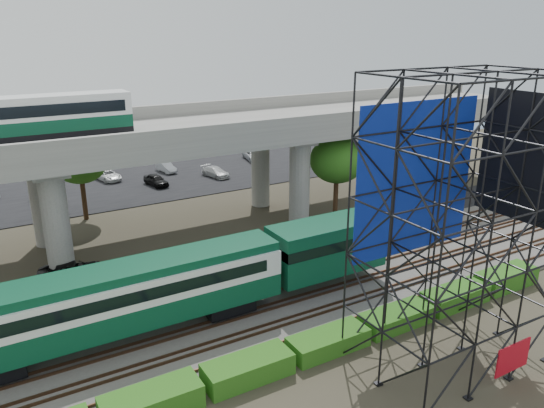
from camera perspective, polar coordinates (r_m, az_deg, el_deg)
ground at (r=33.10m, az=0.12°, el=-12.29°), size 140.00×140.00×0.00m
ballast_bed at (r=34.56m, az=-1.59°, el=-10.68°), size 90.00×12.00×0.20m
service_road at (r=41.46m, az=-7.29°, el=-5.70°), size 90.00×5.00×0.08m
parking_lot at (r=62.57m, az=-15.86°, el=2.16°), size 90.00×18.00×0.08m
harbor_water at (r=83.51m, az=-19.84°, el=5.77°), size 140.00×40.00×0.03m
rail_tracks at (r=34.47m, az=-1.59°, el=-10.42°), size 90.00×9.52×0.16m
commuter_train at (r=31.03m, az=-12.39°, el=-8.93°), size 29.30×3.06×4.30m
overpass at (r=43.63m, az=-11.45°, el=6.62°), size 80.00×12.00×12.40m
scaffold_tower at (r=27.85m, az=19.32°, el=-2.49°), size 9.36×6.36×15.00m
hedge_strip at (r=30.25m, az=6.09°, el=-14.44°), size 34.60×1.80×1.20m
trees at (r=43.33m, az=-16.26°, el=2.56°), size 40.94×16.94×7.69m
suv at (r=39.75m, az=-20.56°, el=-6.81°), size 5.13×3.32×1.32m
parked_cars at (r=62.39m, az=-14.27°, el=2.86°), size 36.85×9.69×1.26m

